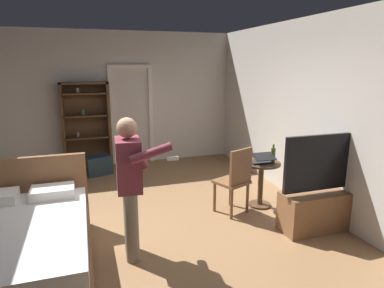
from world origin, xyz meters
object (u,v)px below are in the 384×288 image
(laptop, at_px, (261,160))
(bottle_on_table, at_px, (273,155))
(tv_flatscreen, at_px, (323,202))
(side_table, at_px, (261,177))
(person_blue_shirt, at_px, (130,180))
(suitcase_dark, at_px, (98,165))
(wooden_chair, at_px, (235,178))
(bookshelf, at_px, (86,123))
(bed, at_px, (18,247))

(laptop, relative_size, bottle_on_table, 1.17)
(tv_flatscreen, height_order, side_table, tv_flatscreen)
(person_blue_shirt, distance_m, suitcase_dark, 3.24)
(bottle_on_table, bearing_deg, person_blue_shirt, -162.18)
(bottle_on_table, bearing_deg, suitcase_dark, 134.98)
(side_table, height_order, bottle_on_table, bottle_on_table)
(tv_flatscreen, xyz_separation_m, wooden_chair, (-0.90, 0.77, 0.17))
(laptop, bearing_deg, tv_flatscreen, -63.07)
(bookshelf, xyz_separation_m, suitcase_dark, (0.16, -0.49, -0.78))
(tv_flatscreen, distance_m, side_table, 1.00)
(side_table, height_order, suitcase_dark, side_table)
(person_blue_shirt, xyz_separation_m, suitcase_dark, (-0.23, 3.15, -0.72))
(laptop, height_order, wooden_chair, wooden_chair)
(bookshelf, bearing_deg, bed, -102.23)
(bookshelf, bearing_deg, tv_flatscreen, -52.66)
(tv_flatscreen, distance_m, bottle_on_table, 0.97)
(side_table, bearing_deg, person_blue_shirt, -159.10)
(bed, bearing_deg, side_table, 13.36)
(laptop, height_order, suitcase_dark, laptop)
(side_table, height_order, wooden_chair, wooden_chair)
(person_blue_shirt, bearing_deg, side_table, 20.90)
(bookshelf, distance_m, bottle_on_table, 3.92)
(wooden_chair, bearing_deg, suitcase_dark, 125.90)
(side_table, xyz_separation_m, wooden_chair, (-0.49, -0.14, 0.08))
(bed, relative_size, bookshelf, 1.14)
(wooden_chair, bearing_deg, person_blue_shirt, -157.45)
(person_blue_shirt, height_order, suitcase_dark, person_blue_shirt)
(bottle_on_table, height_order, person_blue_shirt, person_blue_shirt)
(bed, bearing_deg, bottle_on_table, 11.53)
(side_table, relative_size, person_blue_shirt, 0.44)
(tv_flatscreen, relative_size, person_blue_shirt, 0.81)
(laptop, bearing_deg, suitcase_dark, 133.34)
(bed, distance_m, suitcase_dark, 3.27)
(bottle_on_table, bearing_deg, tv_flatscreen, -72.06)
(bookshelf, relative_size, tv_flatscreen, 1.39)
(bottle_on_table, relative_size, suitcase_dark, 0.58)
(bottle_on_table, distance_m, suitcase_dark, 3.51)
(bottle_on_table, bearing_deg, side_table, 150.26)
(bookshelf, relative_size, person_blue_shirt, 1.12)
(wooden_chair, bearing_deg, side_table, 15.42)
(laptop, distance_m, wooden_chair, 0.52)
(wooden_chair, bearing_deg, bottle_on_table, 5.05)
(suitcase_dark, bearing_deg, bottle_on_table, -61.51)
(bottle_on_table, relative_size, wooden_chair, 0.29)
(bookshelf, distance_m, side_table, 3.80)
(bed, bearing_deg, bookshelf, 77.77)
(bottle_on_table, bearing_deg, bookshelf, 131.56)
(bookshelf, height_order, laptop, bookshelf)
(bottle_on_table, xyz_separation_m, person_blue_shirt, (-2.21, -0.71, 0.09))
(person_blue_shirt, bearing_deg, bottle_on_table, 17.82)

